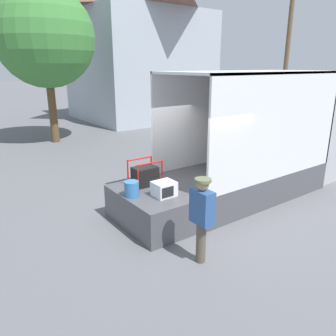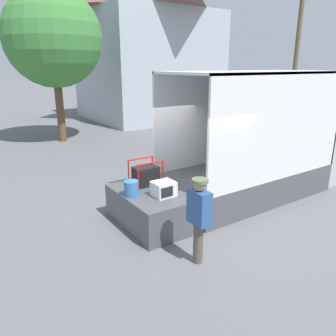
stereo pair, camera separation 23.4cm
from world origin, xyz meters
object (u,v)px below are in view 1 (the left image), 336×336
(worker_person, at_px, (202,212))
(orange_bucket, at_px, (132,189))
(box_truck, at_px, (286,149))
(street_tree, at_px, (45,38))
(portable_generator, at_px, (146,175))
(microwave, at_px, (164,189))
(utility_pole, at_px, (287,54))

(worker_person, bearing_deg, orange_bucket, 101.48)
(box_truck, relative_size, street_tree, 1.03)
(worker_person, xyz_separation_m, street_tree, (1.04, 11.63, 3.65))
(portable_generator, bearing_deg, microwave, -93.65)
(box_truck, relative_size, microwave, 15.11)
(box_truck, height_order, street_tree, street_tree)
(box_truck, bearing_deg, orange_bucket, 179.62)
(utility_pole, bearing_deg, portable_generator, -155.16)
(box_truck, bearing_deg, microwave, -175.68)
(orange_bucket, relative_size, street_tree, 0.05)
(orange_bucket, distance_m, street_tree, 10.55)
(box_truck, height_order, portable_generator, box_truck)
(box_truck, relative_size, portable_generator, 10.12)
(microwave, height_order, worker_person, worker_person)
(orange_bucket, relative_size, utility_pole, 0.04)
(box_truck, distance_m, portable_generator, 4.79)
(box_truck, distance_m, worker_person, 5.34)
(worker_person, xyz_separation_m, utility_pole, (14.88, 9.04, 3.15))
(microwave, relative_size, utility_pole, 0.06)
(portable_generator, height_order, worker_person, worker_person)
(microwave, relative_size, street_tree, 0.07)
(box_truck, distance_m, orange_bucket, 5.40)
(box_truck, bearing_deg, utility_pole, 36.25)
(street_tree, bearing_deg, portable_generator, -94.83)
(microwave, bearing_deg, box_truck, 4.32)
(microwave, bearing_deg, utility_pole, 27.34)
(utility_pole, bearing_deg, microwave, -152.66)
(portable_generator, relative_size, worker_person, 0.42)
(street_tree, bearing_deg, utility_pole, -10.61)
(microwave, xyz_separation_m, utility_pole, (14.68, 7.59, 3.19))
(microwave, xyz_separation_m, worker_person, (-0.20, -1.45, 0.05))
(orange_bucket, distance_m, utility_pole, 17.17)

